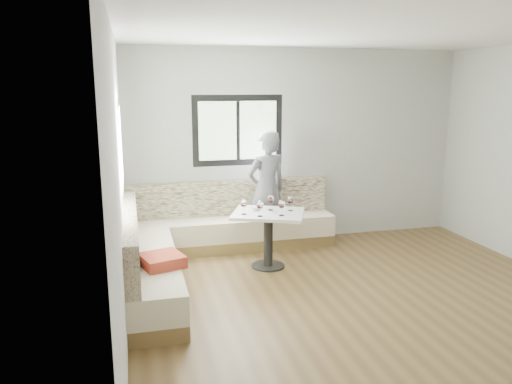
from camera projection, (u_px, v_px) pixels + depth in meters
room at (368, 173)px, 5.01m from camera, size 5.01×5.01×2.81m
banquette at (200, 241)px, 6.35m from camera, size 2.90×2.80×0.95m
table at (268, 226)px, 6.29m from camera, size 1.07×0.97×0.72m
person at (267, 191)px, 6.96m from camera, size 0.70×0.56×1.68m
olive_ramekin at (255, 208)px, 6.37m from camera, size 0.11×0.11×0.04m
wine_glass_a at (244, 204)px, 6.12m from camera, size 0.09×0.09×0.20m
wine_glass_b at (260, 205)px, 6.03m from camera, size 0.09×0.09×0.20m
wine_glass_c at (282, 205)px, 6.06m from camera, size 0.09×0.09×0.20m
wine_glass_d at (271, 200)px, 6.33m from camera, size 0.09×0.09×0.20m
wine_glass_e at (291, 200)px, 6.30m from camera, size 0.09×0.09×0.20m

